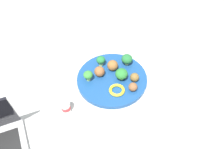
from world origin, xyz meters
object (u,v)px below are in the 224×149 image
(broccoli_floret_mid_right, at_px, (88,75))
(meatball_near_rim, at_px, (135,77))
(fork, at_px, (161,58))
(meatball_front_right, at_px, (113,65))
(plate, at_px, (112,79))
(napkin, at_px, (160,56))
(meatball_far_rim, at_px, (99,71))
(knife, at_px, (156,53))
(broccoli_floret_front_left, at_px, (122,74))
(pepper_ring_far_rim, at_px, (117,90))
(broccoli_floret_mid_left, at_px, (101,60))
(yogurt_bottle, at_px, (66,107))
(broccoli_floret_near_rim, at_px, (127,59))
(meatball_mid_right, at_px, (133,87))

(broccoli_floret_mid_right, xyz_separation_m, meatball_near_rim, (-0.16, 0.09, -0.01))
(fork, bearing_deg, meatball_front_right, -8.36)
(plate, relative_size, napkin, 1.65)
(meatball_far_rim, distance_m, knife, 0.28)
(meatball_near_rim, bearing_deg, broccoli_floret_front_left, -34.42)
(meatball_far_rim, xyz_separation_m, fork, (-0.28, 0.03, -0.03))
(meatball_front_right, relative_size, pepper_ring_far_rim, 0.73)
(broccoli_floret_front_left, distance_m, meatball_near_rim, 0.05)
(broccoli_floret_mid_right, distance_m, meatball_front_right, 0.11)
(meatball_near_rim, height_order, napkin, meatball_near_rim)
(broccoli_floret_mid_left, xyz_separation_m, yogurt_bottle, (0.21, 0.14, -0.01))
(broccoli_floret_front_left, bearing_deg, broccoli_floret_near_rim, -133.89)
(plate, bearing_deg, broccoli_floret_near_rim, -156.06)
(broccoli_floret_near_rim, xyz_separation_m, meatball_near_rim, (0.02, 0.09, -0.01))
(meatball_far_rim, distance_m, fork, 0.28)
(meatball_mid_right, bearing_deg, meatball_near_rim, -128.05)
(meatball_mid_right, xyz_separation_m, pepper_ring_far_rim, (0.06, -0.02, -0.01))
(broccoli_floret_front_left, relative_size, knife, 0.35)
(broccoli_floret_mid_left, height_order, meatball_front_right, same)
(meatball_near_rim, xyz_separation_m, fork, (-0.17, -0.06, -0.03))
(broccoli_floret_mid_right, bearing_deg, meatball_far_rim, -176.65)
(broccoli_floret_front_left, height_order, meatball_mid_right, broccoli_floret_front_left)
(meatball_far_rim, relative_size, yogurt_bottle, 0.62)
(napkin, bearing_deg, fork, 70.90)
(fork, height_order, knife, same)
(broccoli_floret_mid_left, xyz_separation_m, fork, (-0.25, 0.08, -0.04))
(meatball_near_rim, distance_m, meatball_front_right, 0.10)
(meatball_front_right, xyz_separation_m, knife, (-0.22, -0.00, -0.03))
(meatball_near_rim, height_order, fork, meatball_near_rim)
(napkin, bearing_deg, pepper_ring_far_rim, 19.66)
(meatball_mid_right, relative_size, knife, 0.23)
(plate, height_order, fork, plate)
(broccoli_floret_mid_left, distance_m, broccoli_floret_near_rim, 0.11)
(broccoli_floret_front_left, relative_size, pepper_ring_far_rim, 0.84)
(plate, bearing_deg, fork, -177.95)
(knife, bearing_deg, meatball_far_rim, 1.65)
(broccoli_floret_front_left, height_order, knife, broccoli_floret_front_left)
(broccoli_floret_mid_left, bearing_deg, fork, 163.19)
(broccoli_floret_front_left, distance_m, broccoli_floret_mid_left, 0.11)
(broccoli_floret_mid_right, distance_m, napkin, 0.34)
(plate, bearing_deg, broccoli_floret_front_left, 142.60)
(broccoli_floret_mid_right, relative_size, yogurt_bottle, 0.66)
(meatball_front_right, bearing_deg, napkin, 176.59)
(broccoli_floret_mid_right, relative_size, napkin, 0.26)
(napkin, bearing_deg, knife, -63.95)
(broccoli_floret_mid_left, bearing_deg, broccoli_floret_front_left, 108.92)
(plate, xyz_separation_m, meatball_near_rim, (-0.07, 0.05, 0.03))
(fork, bearing_deg, napkin, -109.10)
(meatball_far_rim, xyz_separation_m, napkin, (-0.29, 0.01, -0.03))
(meatball_far_rim, xyz_separation_m, yogurt_bottle, (0.18, 0.09, -0.01))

